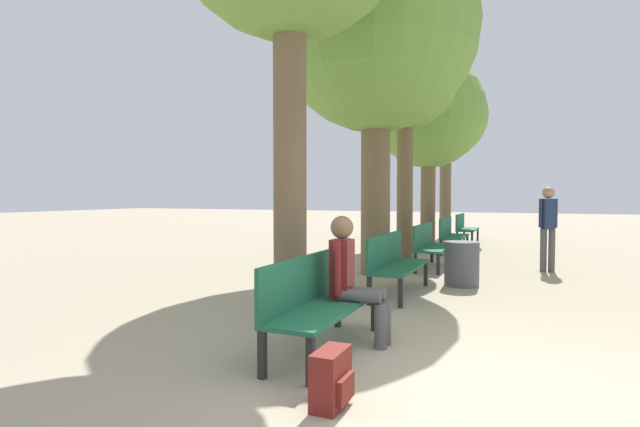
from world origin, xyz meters
name	(u,v)px	position (x,y,z in m)	size (l,w,h in m)	color
ground_plane	(477,395)	(0.00, 0.00, 0.00)	(80.00, 80.00, 0.00)	tan
bench_row_0	(317,297)	(-1.51, 0.52, 0.50)	(0.51, 1.80, 0.89)	#1E6042
bench_row_1	(394,260)	(-1.51, 3.42, 0.50)	(0.51, 1.80, 0.89)	#1E6042
bench_row_2	(430,243)	(-1.51, 6.31, 0.50)	(0.51, 1.80, 0.89)	#1E6042
bench_row_3	(451,233)	(-1.51, 9.20, 0.50)	(0.51, 1.80, 0.89)	#1E6042
bench_row_4	(464,226)	(-1.51, 12.10, 0.50)	(0.51, 1.80, 0.89)	#1E6042
tree_row_1	(376,33)	(-2.32, 5.18, 4.47)	(3.75, 3.75, 6.40)	brown
tree_row_2	(405,80)	(-2.32, 7.54, 4.10)	(2.39, 2.39, 5.37)	brown
tree_row_3	(429,113)	(-2.32, 10.36, 3.77)	(3.13, 3.13, 5.37)	brown
tree_row_4	(446,118)	(-2.32, 13.49, 4.07)	(2.76, 2.76, 5.51)	brown
person_seated	(353,276)	(-1.27, 0.86, 0.67)	(0.60, 0.34, 1.27)	#4C4C4C
backpack	(332,379)	(-0.92, -0.60, 0.19)	(0.22, 0.38, 0.40)	maroon
pedestrian_near	(548,223)	(0.66, 6.67, 0.93)	(0.33, 0.27, 1.63)	#4C4C4C
trash_bin	(462,264)	(-0.67, 4.52, 0.36)	(0.55, 0.55, 0.72)	#4C4C51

